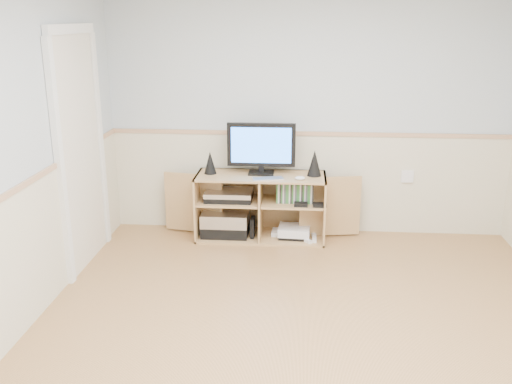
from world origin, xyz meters
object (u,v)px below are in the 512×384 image
monitor (261,147)px  game_consoles (293,232)px  media_cabinet (261,204)px  keyboard (268,179)px

monitor → game_consoles: (0.33, -0.06, -0.86)m
media_cabinet → game_consoles: media_cabinet is taller
monitor → game_consoles: size_ratio=1.47×
media_cabinet → keyboard: 0.39m
monitor → keyboard: size_ratio=2.28×
monitor → keyboard: monitor is taller
media_cabinet → keyboard: size_ratio=6.82×
media_cabinet → game_consoles: (0.33, -0.07, -0.26)m
keyboard → monitor: bearing=97.6°
game_consoles → monitor: bearing=169.5°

